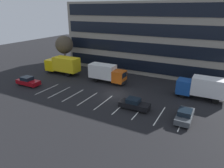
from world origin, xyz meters
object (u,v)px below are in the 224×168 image
(box_truck_orange, at_px, (107,73))
(bare_tree, at_px, (64,45))
(box_truck_yellow_all, at_px, (63,65))
(sedan_charcoal, at_px, (185,115))
(sedan_maroon, at_px, (28,81))
(sedan_black, at_px, (134,104))
(box_truck_blue, at_px, (203,87))

(box_truck_orange, distance_m, bare_tree, 14.05)
(box_truck_yellow_all, height_order, sedan_charcoal, box_truck_yellow_all)
(box_truck_orange, relative_size, bare_tree, 0.97)
(bare_tree, bearing_deg, box_truck_yellow_all, -56.83)
(sedan_maroon, bearing_deg, bare_tree, 96.65)
(sedan_black, xyz_separation_m, bare_tree, (-21.72, 11.58, 4.69))
(box_truck_blue, distance_m, box_truck_yellow_all, 27.12)
(box_truck_yellow_all, distance_m, sedan_maroon, 8.45)
(box_truck_yellow_all, bearing_deg, sedan_black, -22.19)
(box_truck_yellow_all, distance_m, bare_tree, 5.56)
(box_truck_orange, distance_m, box_truck_yellow_all, 10.61)
(sedan_charcoal, distance_m, sedan_black, 6.68)
(box_truck_yellow_all, xyz_separation_m, sedan_black, (19.30, -7.87, -1.33))
(sedan_charcoal, height_order, sedan_maroon, sedan_maroon)
(sedan_charcoal, bearing_deg, sedan_black, 179.35)
(box_truck_orange, xyz_separation_m, box_truck_yellow_all, (-10.61, 0.16, 0.18))
(box_truck_blue, height_order, sedan_charcoal, box_truck_blue)
(box_truck_orange, height_order, sedan_black, box_truck_orange)
(box_truck_orange, height_order, sedan_maroon, box_truck_orange)
(box_truck_orange, distance_m, box_truck_blue, 16.51)
(box_truck_yellow_all, xyz_separation_m, sedan_maroon, (-1.03, -8.29, -1.29))
(sedan_black, bearing_deg, box_truck_yellow_all, 157.81)
(sedan_charcoal, bearing_deg, bare_tree, 157.68)
(box_truck_blue, xyz_separation_m, sedan_maroon, (-28.14, -8.34, -1.18))
(box_truck_orange, bearing_deg, bare_tree, 163.45)
(sedan_charcoal, xyz_separation_m, bare_tree, (-28.40, 11.66, 4.67))
(sedan_charcoal, distance_m, bare_tree, 31.05)
(sedan_maroon, bearing_deg, box_truck_orange, 34.93)
(sedan_maroon, height_order, sedan_black, sedan_maroon)
(box_truck_blue, bearing_deg, sedan_charcoal, -98.12)
(sedan_charcoal, distance_m, sedan_maroon, 27.00)
(sedan_black, bearing_deg, sedan_maroon, -178.82)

